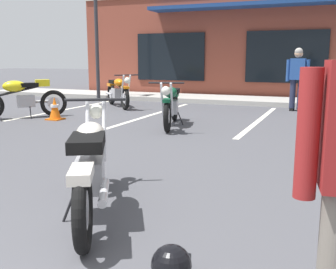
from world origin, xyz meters
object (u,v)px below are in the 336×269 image
Objects in this scene: motorcycle_foreground_classic at (91,165)px; helmet_on_pavement at (171,265)px; person_in_shorts_foreground at (297,76)px; motorcycle_red_sportbike at (17,96)px; motorcycle_black_cruiser at (171,104)px; parking_lot_lamp_post at (94,8)px; motorcycle_orange_scrambler at (118,91)px; traffic_cone at (55,109)px.

helmet_on_pavement is at bearing -36.03° from motorcycle_foreground_classic.
person_in_shorts_foreground is (1.05, 8.27, 0.49)m from motorcycle_foreground_classic.
helmet_on_pavement is (6.04, -5.19, -0.40)m from motorcycle_red_sportbike.
parking_lot_lamp_post is (-4.33, 3.94, 2.55)m from motorcycle_black_cruiser.
parking_lot_lamp_post reaches higher than motorcycle_red_sportbike.
person_in_shorts_foreground is at bearing 90.40° from helmet_on_pavement.
motorcycle_red_sportbike is 0.82× the size of motorcycle_black_cruiser.
person_in_shorts_foreground is 0.36× the size of parking_lot_lamp_post.
parking_lot_lamp_post is (-5.45, 8.65, 2.55)m from motorcycle_foreground_classic.
motorcycle_red_sportbike is 4.97m from parking_lot_lamp_post.
parking_lot_lamp_post is at bearing 97.10° from motorcycle_red_sportbike.
motorcycle_black_cruiser is at bearing 4.87° from motorcycle_red_sportbike.
motorcycle_foreground_classic reaches higher than helmet_on_pavement.
person_in_shorts_foreground is 9.12m from helmet_on_pavement.
helmet_on_pavement is at bearing -58.44° from motorcycle_orange_scrambler.
motorcycle_orange_scrambler is at bearing 87.05° from traffic_cone.
motorcycle_foreground_classic is 6.59m from motorcycle_red_sportbike.
helmet_on_pavement is at bearing -46.46° from traffic_cone.
motorcycle_foreground_classic and motorcycle_orange_scrambler have the same top height.
motorcycle_foreground_classic is at bearing -57.77° from parking_lot_lamp_post.
motorcycle_orange_scrambler is 2.71m from traffic_cone.
motorcycle_red_sportbike is at bearing 138.32° from motorcycle_foreground_classic.
traffic_cone is (-3.96, 4.53, -0.20)m from motorcycle_foreground_classic.
motorcycle_foreground_classic is 3.60× the size of traffic_cone.
motorcycle_red_sportbike is at bearing -146.91° from person_in_shorts_foreground.
motorcycle_orange_scrambler is at bearing 136.96° from motorcycle_black_cruiser.
motorcycle_orange_scrambler is 0.99× the size of person_in_shorts_foreground.
motorcycle_foreground_classic is 1.13× the size of motorcycle_red_sportbike.
traffic_cone reaches higher than helmet_on_pavement.
parking_lot_lamp_post reaches higher than motorcycle_black_cruiser.
traffic_cone is (-5.01, -3.75, -0.69)m from person_in_shorts_foreground.
motorcycle_foreground_classic is at bearing -62.13° from motorcycle_orange_scrambler.
motorcycle_black_cruiser is 5.96m from helmet_on_pavement.
motorcycle_red_sportbike is 3.05m from motorcycle_orange_scrambler.
motorcycle_foreground_classic is at bearing -41.68° from motorcycle_red_sportbike.
motorcycle_foreground_classic is 10.54m from parking_lot_lamp_post.
parking_lot_lamp_post is at bearing 124.77° from helmet_on_pavement.
traffic_cone is at bearing -92.95° from motorcycle_orange_scrambler.
motorcycle_orange_scrambler is at bearing 117.87° from motorcycle_foreground_classic.
motorcycle_black_cruiser is 1.23× the size of person_in_shorts_foreground.
person_in_shorts_foreground is at bearing 36.78° from traffic_cone.
motorcycle_orange_scrambler is at bearing -41.14° from parking_lot_lamp_post.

